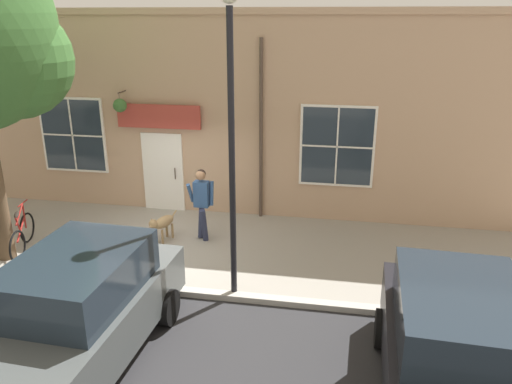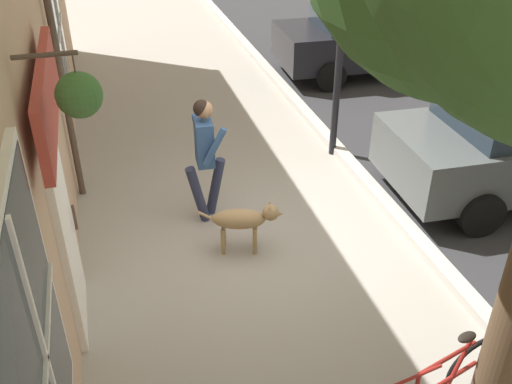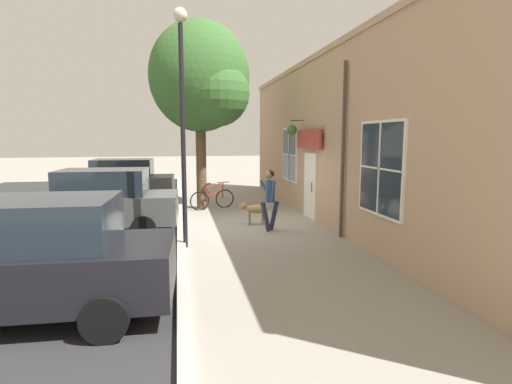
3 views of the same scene
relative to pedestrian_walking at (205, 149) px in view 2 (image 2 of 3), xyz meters
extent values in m
plane|color=gray|center=(0.46, -0.85, -1.03)|extent=(90.00, 90.00, 0.00)
cube|color=#B2ADA3|center=(2.46, -0.85, -0.97)|extent=(0.20, 28.00, 0.12)
cube|color=tan|center=(-1.89, -0.85, 1.46)|extent=(0.30, 18.00, 4.99)
cube|color=white|center=(-1.72, -1.55, 0.02)|extent=(0.10, 1.10, 2.10)
cube|color=#232D38|center=(-1.69, -1.55, -0.03)|extent=(0.03, 0.90, 1.90)
cylinder|color=#47382D|center=(-1.63, -1.20, 0.02)|extent=(0.03, 0.03, 0.30)
cube|color=#AD3D33|center=(-1.62, -1.55, 1.52)|extent=(0.08, 2.20, 0.60)
cylinder|color=#47382D|center=(-1.66, 1.09, 1.21)|extent=(0.09, 0.09, 4.49)
cylinder|color=#47382D|center=(-1.50, -2.42, 2.13)|extent=(0.44, 0.04, 0.04)
cylinder|color=#47382D|center=(-1.32, -2.42, 1.95)|extent=(0.01, 0.01, 0.34)
cone|color=#2D2823|center=(-1.32, -2.42, 1.73)|extent=(0.32, 0.32, 0.18)
sphere|color=#3D6B33|center=(-1.32, -2.42, 1.82)|extent=(0.34, 0.34, 0.34)
cube|color=white|center=(-1.72, -4.02, 0.92)|extent=(0.08, 1.82, 2.02)
cube|color=#232D38|center=(-1.69, -4.02, 0.92)|extent=(0.03, 1.70, 1.90)
cube|color=white|center=(-1.67, -4.02, 0.92)|extent=(0.04, 0.04, 1.90)
cube|color=white|center=(-1.67, -4.02, 0.92)|extent=(0.04, 1.70, 0.04)
cube|color=white|center=(-1.72, 2.97, 0.92)|extent=(0.08, 1.82, 2.02)
cube|color=#232D38|center=(-1.69, 2.97, 0.92)|extent=(0.03, 1.70, 1.90)
cube|color=white|center=(-1.67, 2.97, 0.92)|extent=(0.04, 0.04, 1.90)
cube|color=white|center=(-1.67, 2.97, 0.92)|extent=(0.04, 1.70, 0.04)
cylinder|color=#282D47|center=(0.13, 0.07, -0.62)|extent=(0.31, 0.15, 0.83)
cylinder|color=#282D47|center=(-0.14, -0.07, -0.62)|extent=(0.31, 0.15, 0.83)
cube|color=#2D4C7A|center=(0.00, 0.00, 0.09)|extent=(0.24, 0.35, 0.60)
sphere|color=#936B4C|center=(0.02, 0.00, 0.55)|extent=(0.23, 0.23, 0.23)
sphere|color=black|center=(-0.01, 0.00, 0.57)|extent=(0.22, 0.22, 0.22)
cylinder|color=#2D4C7A|center=(-0.03, 0.23, 0.11)|extent=(0.17, 0.09, 0.57)
cylinder|color=#2D4C7A|center=(0.08, -0.24, 0.13)|extent=(0.33, 0.10, 0.52)
ellipsoid|color=#997A51|center=(0.22, -0.86, -0.57)|extent=(0.71, 0.44, 0.25)
cylinder|color=#997A51|center=(0.44, -0.84, -0.85)|extent=(0.06, 0.06, 0.36)
cylinder|color=#997A51|center=(0.39, -0.99, -0.85)|extent=(0.06, 0.06, 0.36)
cylinder|color=#997A51|center=(0.06, -0.73, -0.85)|extent=(0.06, 0.06, 0.36)
cylinder|color=#997A51|center=(0.01, -0.89, -0.85)|extent=(0.06, 0.06, 0.36)
sphere|color=#997A51|center=(0.60, -0.97, -0.47)|extent=(0.21, 0.21, 0.21)
cone|color=#997A51|center=(0.70, -1.00, -0.49)|extent=(0.12, 0.11, 0.09)
cone|color=#997A51|center=(0.60, -0.92, -0.37)|extent=(0.06, 0.06, 0.07)
cone|color=#997A51|center=(0.58, -1.01, -0.37)|extent=(0.06, 0.06, 0.07)
cylinder|color=#997A51|center=(-0.17, -0.75, -0.52)|extent=(0.21, 0.09, 0.14)
torus|color=black|center=(1.76, -3.58, -0.70)|extent=(0.70, 0.16, 0.70)
cylinder|color=maroon|center=(1.28, -3.78, -0.50)|extent=(0.91, 0.42, 0.27)
cylinder|color=maroon|center=(1.45, -3.71, -0.36)|extent=(0.25, 0.14, 0.46)
cylinder|color=maroon|center=(1.24, -3.80, -0.18)|extent=(0.77, 0.36, 0.23)
cylinder|color=maroon|center=(0.84, -3.97, -0.08)|extent=(0.46, 0.11, 0.03)
ellipsoid|color=black|center=(1.45, -3.71, -0.10)|extent=(0.27, 0.19, 0.11)
cylinder|color=black|center=(3.39, 0.37, -0.72)|extent=(0.63, 0.21, 0.62)
cylinder|color=black|center=(3.32, -1.38, -0.72)|extent=(0.63, 0.21, 0.62)
cube|color=black|center=(4.75, 4.70, -0.34)|extent=(4.37, 1.94, 0.76)
cube|color=#1E2833|center=(4.53, 4.71, 0.38)|extent=(2.30, 1.64, 0.68)
cylinder|color=black|center=(6.12, 5.52, -0.72)|extent=(0.63, 0.21, 0.62)
cylinder|color=black|center=(6.04, 3.76, -0.72)|extent=(0.63, 0.21, 0.62)
cylinder|color=black|center=(3.45, 5.63, -0.72)|extent=(0.63, 0.21, 0.62)
cylinder|color=black|center=(3.38, 3.87, -0.72)|extent=(0.63, 0.21, 0.62)
camera|label=1|loc=(10.31, 3.12, 3.93)|focal=35.00mm
camera|label=2|loc=(-1.14, -6.48, 3.37)|focal=40.00mm
camera|label=3|loc=(2.49, 10.70, 1.57)|focal=28.00mm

